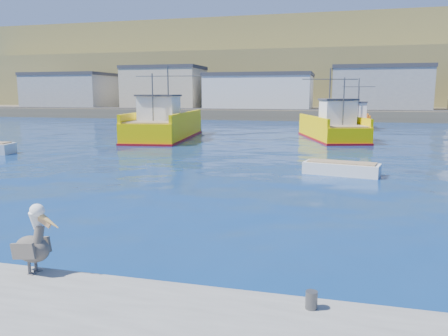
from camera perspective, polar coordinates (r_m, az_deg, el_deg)
name	(u,v)px	position (r m, az deg, el deg)	size (l,w,h in m)	color
ground	(200,251)	(11.50, -3.15, -10.77)	(260.00, 260.00, 0.00)	#071551
dock_bollards	(175,284)	(8.10, -6.47, -14.88)	(36.20, 0.20, 0.30)	#4C4C4C
far_shore	(325,75)	(119.63, 13.05, 11.71)	(200.00, 81.00, 24.00)	brown
trawler_yellow_a	(165,126)	(40.84, -7.77, 5.50)	(6.36, 13.99, 6.80)	#F3CE00
trawler_yellow_b	(332,128)	(40.65, 13.98, 5.08)	(6.68, 11.48, 6.46)	#F3CE00
boat_orange	(357,120)	(54.66, 17.02, 5.99)	(3.78, 7.27, 5.94)	#DF6008
skiff_mid	(341,170)	(22.79, 15.07, -0.20)	(3.88, 2.02, 0.80)	silver
pelican	(34,243)	(9.46, -23.62, -9.01)	(1.16, 0.54, 1.42)	#595451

